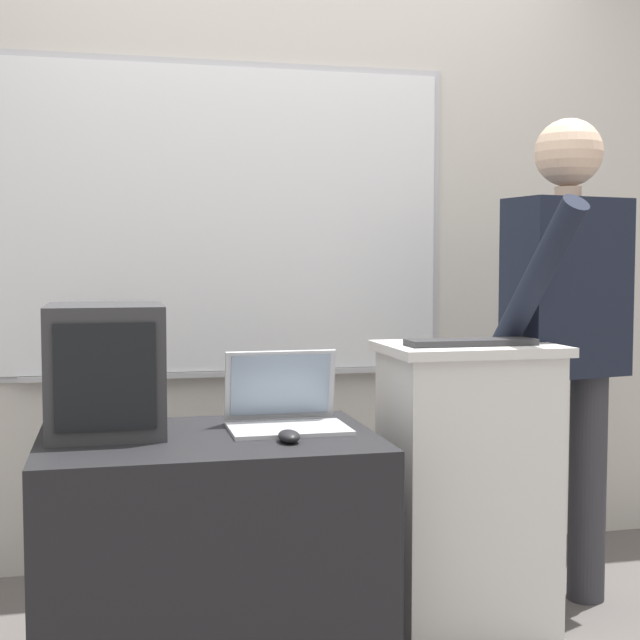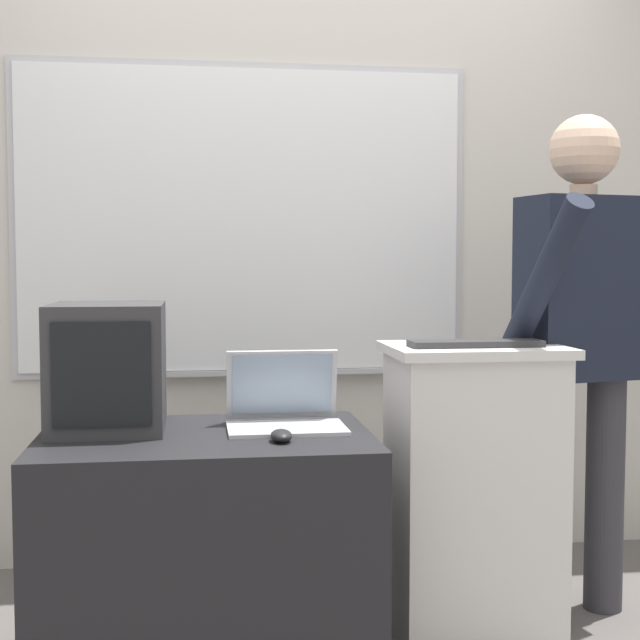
% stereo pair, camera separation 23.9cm
% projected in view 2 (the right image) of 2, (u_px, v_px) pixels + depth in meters
% --- Properties ---
extents(back_wall, '(6.40, 0.17, 2.63)m').
position_uv_depth(back_wall, '(298.00, 232.00, 3.60)').
color(back_wall, beige).
rests_on(back_wall, ground_plane).
extents(lectern_podium, '(0.55, 0.42, 0.94)m').
position_uv_depth(lectern_podium, '(473.00, 491.00, 2.82)').
color(lectern_podium, silver).
rests_on(lectern_podium, ground_plane).
extents(side_desk, '(0.96, 0.66, 0.70)m').
position_uv_depth(side_desk, '(207.00, 552.00, 2.60)').
color(side_desk, black).
rests_on(side_desk, ground_plane).
extents(person_presenter, '(0.57, 0.58, 1.68)m').
position_uv_depth(person_presenter, '(582.00, 328.00, 2.97)').
color(person_presenter, '#333338').
rests_on(person_presenter, ground_plane).
extents(laptop, '(0.35, 0.28, 0.23)m').
position_uv_depth(laptop, '(284.00, 405.00, 2.69)').
color(laptop, '#B7BABF').
rests_on(laptop, side_desk).
extents(wireless_keyboard, '(0.41, 0.11, 0.02)m').
position_uv_depth(wireless_keyboard, '(475.00, 343.00, 2.74)').
color(wireless_keyboard, '#2D2D30').
rests_on(wireless_keyboard, lectern_podium).
extents(computer_mouse_by_laptop, '(0.06, 0.10, 0.03)m').
position_uv_depth(computer_mouse_by_laptop, '(281.00, 436.00, 2.46)').
color(computer_mouse_by_laptop, black).
rests_on(computer_mouse_by_laptop, side_desk).
extents(crt_monitor, '(0.33, 0.39, 0.37)m').
position_uv_depth(crt_monitor, '(108.00, 366.00, 2.64)').
color(crt_monitor, '#333335').
rests_on(crt_monitor, side_desk).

